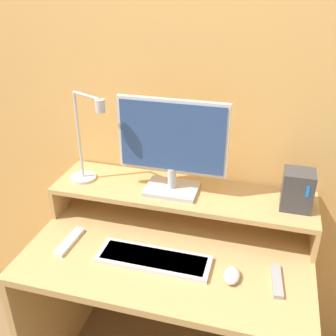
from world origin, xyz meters
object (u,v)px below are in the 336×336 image
monitor (172,145)px  router_dock (297,190)px  remote_control (70,241)px  mouse (232,275)px  keyboard (153,259)px  remote_secondary (277,281)px  desk_lamp (87,149)px

monitor → router_dock: size_ratio=2.84×
remote_control → router_dock: bearing=17.6°
mouse → keyboard: bearing=177.2°
remote_control → remote_secondary: size_ratio=1.10×
desk_lamp → remote_secondary: bearing=-16.8°
remote_secondary → desk_lamp: bearing=163.2°
router_dock → remote_control: (-0.87, -0.28, -0.23)m
router_dock → mouse: 0.43m
monitor → mouse: size_ratio=4.74×
remote_control → remote_secondary: (0.83, -0.00, 0.00)m
keyboard → remote_control: keyboard is taller
mouse → remote_control: (-0.67, 0.03, -0.01)m
router_dock → keyboard: size_ratio=0.36×
mouse → remote_control: 0.67m
desk_lamp → keyboard: desk_lamp is taller
mouse → remote_control: bearing=177.5°
router_dock → keyboard: (-0.50, -0.29, -0.22)m
monitor → remote_control: monitor is taller
remote_secondary → monitor: bearing=149.4°
remote_secondary → remote_control: bearing=179.7°
desk_lamp → mouse: size_ratio=4.25×
keyboard → remote_control: (-0.37, 0.01, -0.00)m
router_dock → mouse: (-0.20, -0.30, -0.22)m
desk_lamp → mouse: bearing=-22.2°
monitor → keyboard: monitor is taller
mouse → desk_lamp: bearing=157.8°
desk_lamp → router_dock: desk_lamp is taller
router_dock → remote_control: 0.94m
desk_lamp → remote_control: desk_lamp is taller
monitor → keyboard: size_ratio=1.03×
desk_lamp → remote_secondary: (0.84, -0.25, -0.31)m
keyboard → remote_control: bearing=177.8°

